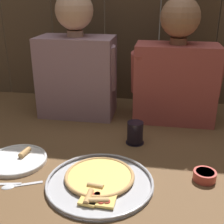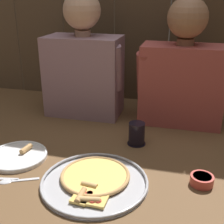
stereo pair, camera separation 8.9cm
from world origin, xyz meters
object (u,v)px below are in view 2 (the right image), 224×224
(drinking_glass, at_px, (137,134))
(dipping_bowl, at_px, (202,180))
(dinner_plate, at_px, (18,156))
(diner_right, at_px, (183,68))
(diner_left, at_px, (84,61))
(pizza_tray, at_px, (94,180))

(drinking_glass, relative_size, dipping_bowl, 1.22)
(dinner_plate, xyz_separation_m, diner_right, (0.61, 0.53, 0.27))
(diner_left, bearing_deg, diner_right, 0.00)
(pizza_tray, bearing_deg, diner_left, 111.64)
(pizza_tray, relative_size, drinking_glass, 3.81)
(drinking_glass, height_order, diner_left, diner_left)
(dipping_bowl, xyz_separation_m, diner_left, (-0.61, 0.53, 0.27))
(dinner_plate, bearing_deg, diner_right, 40.77)
(diner_right, bearing_deg, pizza_tray, -113.15)
(diner_left, height_order, diner_right, diner_left)
(diner_right, bearing_deg, dipping_bowl, -79.11)
(drinking_glass, height_order, dipping_bowl, drinking_glass)
(pizza_tray, distance_m, diner_left, 0.71)
(pizza_tray, bearing_deg, dipping_bowl, 12.56)
(pizza_tray, xyz_separation_m, dipping_bowl, (0.36, 0.08, 0.01))
(dinner_plate, bearing_deg, drinking_glass, 27.89)
(diner_left, bearing_deg, drinking_glass, -41.02)
(drinking_glass, distance_m, diner_right, 0.41)
(dinner_plate, bearing_deg, diner_left, 78.55)
(drinking_glass, xyz_separation_m, dipping_bowl, (0.27, -0.24, -0.03))
(pizza_tray, xyz_separation_m, drinking_glass, (0.09, 0.32, 0.04))
(pizza_tray, relative_size, dinner_plate, 1.59)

